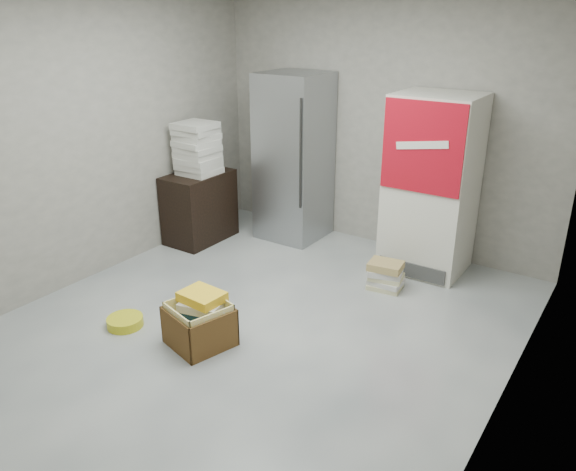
% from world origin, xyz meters
% --- Properties ---
extents(ground, '(5.00, 5.00, 0.00)m').
position_xyz_m(ground, '(0.00, 0.00, 0.00)').
color(ground, beige).
rests_on(ground, ground).
extents(room_shell, '(4.04, 5.04, 2.82)m').
position_xyz_m(room_shell, '(0.00, 0.00, 1.80)').
color(room_shell, '#A49D93').
rests_on(room_shell, ground).
extents(steel_fridge, '(0.70, 0.72, 1.90)m').
position_xyz_m(steel_fridge, '(-0.90, 2.13, 0.95)').
color(steel_fridge, '#A4A6AC').
rests_on(steel_fridge, ground).
extents(coke_cooler, '(0.80, 0.73, 1.80)m').
position_xyz_m(coke_cooler, '(0.75, 2.12, 0.90)').
color(coke_cooler, silver).
rests_on(coke_cooler, ground).
extents(wood_shelf, '(0.50, 0.80, 0.80)m').
position_xyz_m(wood_shelf, '(-1.73, 1.40, 0.40)').
color(wood_shelf, black).
rests_on(wood_shelf, ground).
extents(supply_box_stack, '(0.43, 0.44, 0.58)m').
position_xyz_m(supply_box_stack, '(-1.71, 1.40, 1.09)').
color(supply_box_stack, silver).
rests_on(supply_box_stack, wood_shelf).
extents(phonebook_stack_main, '(0.40, 0.34, 0.42)m').
position_xyz_m(phonebook_stack_main, '(-0.24, -0.20, 0.21)').
color(phonebook_stack_main, tan).
rests_on(phonebook_stack_main, ground).
extents(phonebook_stack_side, '(0.37, 0.32, 0.28)m').
position_xyz_m(phonebook_stack_side, '(0.62, 1.45, 0.14)').
color(phonebook_stack_side, beige).
rests_on(phonebook_stack_side, ground).
extents(cardboard_box, '(0.56, 0.56, 0.37)m').
position_xyz_m(cardboard_box, '(-0.22, -0.29, 0.15)').
color(cardboard_box, yellow).
rests_on(cardboard_box, ground).
extents(bucket_lid, '(0.34, 0.34, 0.08)m').
position_xyz_m(bucket_lid, '(-0.94, -0.45, 0.04)').
color(bucket_lid, yellow).
rests_on(bucket_lid, ground).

